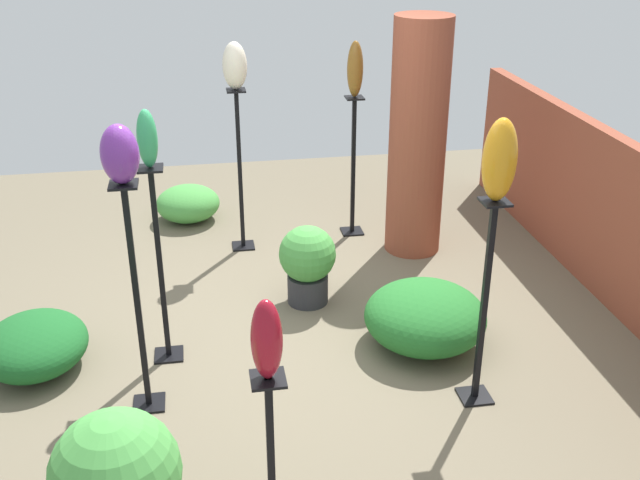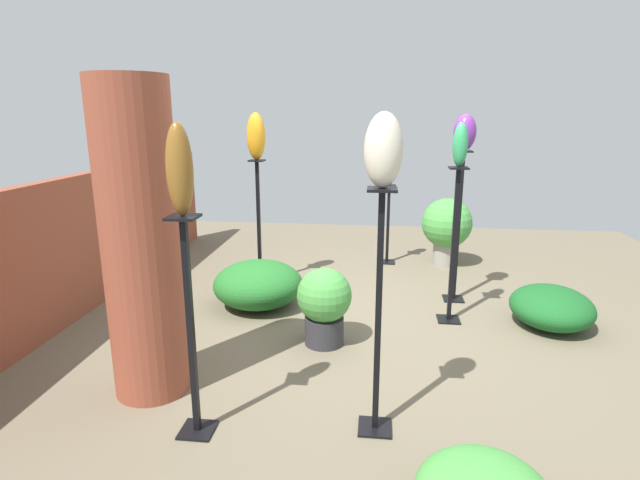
{
  "view_description": "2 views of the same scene",
  "coord_description": "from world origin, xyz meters",
  "px_view_note": "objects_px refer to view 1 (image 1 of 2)",
  "views": [
    {
      "loc": [
        4.64,
        -0.52,
        2.96
      ],
      "look_at": [
        0.02,
        0.27,
        0.78
      ],
      "focal_mm": 42.0,
      "sensor_mm": 36.0,
      "label": 1
    },
    {
      "loc": [
        -4.27,
        -0.15,
        1.85
      ],
      "look_at": [
        -0.29,
        0.32,
        0.82
      ],
      "focal_mm": 28.0,
      "sensor_mm": 36.0,
      "label": 2
    }
  ],
  "objects_px": {
    "art_vase_jade": "(147,139)",
    "pedestal_jade": "(161,274)",
    "brick_pillar": "(418,139)",
    "pedestal_violet": "(138,310)",
    "pedestal_ruby": "(271,471)",
    "art_vase_violet": "(120,154)",
    "pedestal_ivory": "(240,177)",
    "art_vase_ruby": "(267,340)",
    "pedestal_bronze": "(353,172)",
    "potted_plant_mid_left": "(117,480)",
    "art_vase_ivory": "(235,66)",
    "pedestal_amber": "(483,312)",
    "art_vase_bronze": "(355,69)",
    "potted_plant_near_pillar": "(307,261)",
    "art_vase_amber": "(500,160)"
  },
  "relations": [
    {
      "from": "pedestal_ivory",
      "to": "art_vase_jade",
      "type": "xyz_separation_m",
      "value": [
        1.71,
        -0.65,
        0.91
      ]
    },
    {
      "from": "art_vase_ivory",
      "to": "art_vase_jade",
      "type": "xyz_separation_m",
      "value": [
        1.71,
        -0.65,
        -0.07
      ]
    },
    {
      "from": "art_vase_amber",
      "to": "art_vase_jade",
      "type": "height_order",
      "value": "art_vase_amber"
    },
    {
      "from": "pedestal_violet",
      "to": "pedestal_bronze",
      "type": "relative_size",
      "value": 1.14
    },
    {
      "from": "art_vase_violet",
      "to": "potted_plant_near_pillar",
      "type": "relative_size",
      "value": 0.53
    },
    {
      "from": "pedestal_jade",
      "to": "art_vase_ivory",
      "type": "bearing_deg",
      "value": 159.04
    },
    {
      "from": "art_vase_jade",
      "to": "art_vase_violet",
      "type": "relative_size",
      "value": 1.1
    },
    {
      "from": "pedestal_jade",
      "to": "art_vase_amber",
      "type": "bearing_deg",
      "value": 67.34
    },
    {
      "from": "pedestal_jade",
      "to": "art_vase_jade",
      "type": "height_order",
      "value": "art_vase_jade"
    },
    {
      "from": "pedestal_jade",
      "to": "art_vase_ivory",
      "type": "height_order",
      "value": "art_vase_ivory"
    },
    {
      "from": "art_vase_ivory",
      "to": "pedestal_amber",
      "type": "bearing_deg",
      "value": 27.28
    },
    {
      "from": "pedestal_violet",
      "to": "art_vase_jade",
      "type": "height_order",
      "value": "art_vase_jade"
    },
    {
      "from": "pedestal_ivory",
      "to": "pedestal_ruby",
      "type": "distance_m",
      "value": 3.49
    },
    {
      "from": "pedestal_ivory",
      "to": "pedestal_bronze",
      "type": "xyz_separation_m",
      "value": [
        -0.15,
        1.05,
        -0.07
      ]
    },
    {
      "from": "art_vase_ruby",
      "to": "pedestal_jade",
      "type": "bearing_deg",
      "value": -163.04
    },
    {
      "from": "pedestal_jade",
      "to": "potted_plant_mid_left",
      "type": "bearing_deg",
      "value": -5.72
    },
    {
      "from": "art_vase_ruby",
      "to": "potted_plant_mid_left",
      "type": "xyz_separation_m",
      "value": [
        -0.01,
        -0.72,
        -0.69
      ]
    },
    {
      "from": "art_vase_amber",
      "to": "potted_plant_mid_left",
      "type": "bearing_deg",
      "value": -66.05
    },
    {
      "from": "pedestal_bronze",
      "to": "art_vase_jade",
      "type": "relative_size",
      "value": 3.53
    },
    {
      "from": "art_vase_amber",
      "to": "pedestal_jade",
      "type": "bearing_deg",
      "value": -112.66
    },
    {
      "from": "pedestal_violet",
      "to": "art_vase_jade",
      "type": "bearing_deg",
      "value": 167.76
    },
    {
      "from": "brick_pillar",
      "to": "pedestal_violet",
      "type": "height_order",
      "value": "brick_pillar"
    },
    {
      "from": "pedestal_ruby",
      "to": "pedestal_violet",
      "type": "bearing_deg",
      "value": -151.85
    },
    {
      "from": "pedestal_ivory",
      "to": "pedestal_amber",
      "type": "relative_size",
      "value": 1.07
    },
    {
      "from": "art_vase_violet",
      "to": "brick_pillar",
      "type": "bearing_deg",
      "value": 130.62
    },
    {
      "from": "art_vase_jade",
      "to": "potted_plant_mid_left",
      "type": "height_order",
      "value": "art_vase_jade"
    },
    {
      "from": "pedestal_bronze",
      "to": "pedestal_amber",
      "type": "bearing_deg",
      "value": 5.27
    },
    {
      "from": "brick_pillar",
      "to": "potted_plant_mid_left",
      "type": "height_order",
      "value": "brick_pillar"
    },
    {
      "from": "pedestal_ivory",
      "to": "art_vase_ruby",
      "type": "xyz_separation_m",
      "value": [
        3.48,
        -0.11,
        0.51
      ]
    },
    {
      "from": "pedestal_jade",
      "to": "potted_plant_mid_left",
      "type": "height_order",
      "value": "pedestal_jade"
    },
    {
      "from": "pedestal_jade",
      "to": "potted_plant_mid_left",
      "type": "xyz_separation_m",
      "value": [
        1.76,
        -0.18,
        -0.15
      ]
    },
    {
      "from": "pedestal_amber",
      "to": "potted_plant_near_pillar",
      "type": "height_order",
      "value": "pedestal_amber"
    },
    {
      "from": "brick_pillar",
      "to": "pedestal_bronze",
      "type": "height_order",
      "value": "brick_pillar"
    },
    {
      "from": "pedestal_ivory",
      "to": "brick_pillar",
      "type": "bearing_deg",
      "value": 79.55
    },
    {
      "from": "art_vase_amber",
      "to": "art_vase_bronze",
      "type": "bearing_deg",
      "value": -174.73
    },
    {
      "from": "brick_pillar",
      "to": "art_vase_amber",
      "type": "xyz_separation_m",
      "value": [
        2.24,
        -0.22,
        0.57
      ]
    },
    {
      "from": "pedestal_ruby",
      "to": "pedestal_bronze",
      "type": "bearing_deg",
      "value": 162.17
    },
    {
      "from": "pedestal_amber",
      "to": "potted_plant_mid_left",
      "type": "relative_size",
      "value": 1.63
    },
    {
      "from": "pedestal_bronze",
      "to": "pedestal_jade",
      "type": "bearing_deg",
      "value": -42.61
    },
    {
      "from": "pedestal_ruby",
      "to": "art_vase_violet",
      "type": "height_order",
      "value": "art_vase_violet"
    },
    {
      "from": "art_vase_jade",
      "to": "potted_plant_mid_left",
      "type": "bearing_deg",
      "value": -5.72
    },
    {
      "from": "brick_pillar",
      "to": "pedestal_jade",
      "type": "relative_size",
      "value": 1.48
    },
    {
      "from": "pedestal_ivory",
      "to": "pedestal_violet",
      "type": "distance_m",
      "value": 2.38
    },
    {
      "from": "art_vase_jade",
      "to": "brick_pillar",
      "type": "bearing_deg",
      "value": 123.23
    },
    {
      "from": "art_vase_violet",
      "to": "potted_plant_mid_left",
      "type": "relative_size",
      "value": 0.4
    },
    {
      "from": "art_vase_jade",
      "to": "pedestal_jade",
      "type": "bearing_deg",
      "value": 90.0
    },
    {
      "from": "pedestal_jade",
      "to": "art_vase_jade",
      "type": "bearing_deg",
      "value": -90.0
    },
    {
      "from": "art_vase_ivory",
      "to": "art_vase_bronze",
      "type": "bearing_deg",
      "value": 98.12
    },
    {
      "from": "art_vase_ivory",
      "to": "brick_pillar",
      "type": "bearing_deg",
      "value": 79.55
    },
    {
      "from": "pedestal_amber",
      "to": "art_vase_bronze",
      "type": "xyz_separation_m",
      "value": [
        -2.67,
        -0.25,
        0.93
      ]
    }
  ]
}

